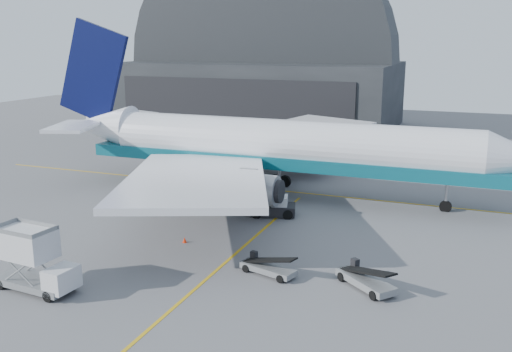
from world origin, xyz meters
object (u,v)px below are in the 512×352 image
at_px(pushback_tug, 274,208).
at_px(belt_loader_a, 268,267).
at_px(airliner, 269,146).
at_px(belt_loader_b, 365,280).
at_px(catering_truck, 33,260).

height_order(pushback_tug, belt_loader_a, pushback_tug).
relative_size(airliner, pushback_tug, 11.52).
bearing_deg(belt_loader_a, airliner, 126.07).
bearing_deg(belt_loader_b, belt_loader_a, -137.96).
bearing_deg(pushback_tug, catering_truck, -129.45).
relative_size(belt_loader_a, belt_loader_b, 0.99).
bearing_deg(pushback_tug, belt_loader_b, -65.13).
relative_size(pushback_tug, belt_loader_a, 1.03).
bearing_deg(belt_loader_b, airliner, 165.16).
height_order(airliner, pushback_tug, airliner).
distance_m(belt_loader_a, belt_loader_b, 6.89).
xyz_separation_m(airliner, pushback_tug, (3.14, -7.14, -4.53)).
xyz_separation_m(catering_truck, pushback_tug, (9.47, 21.30, -1.35)).
height_order(catering_truck, belt_loader_b, catering_truck).
relative_size(pushback_tug, belt_loader_b, 1.02).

